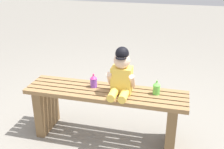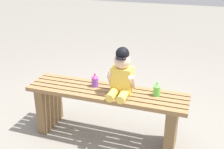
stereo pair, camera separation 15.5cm
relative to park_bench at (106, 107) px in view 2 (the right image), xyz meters
The scene contains 5 objects.
ground_plane 0.31m from the park_bench, 90.00° to the right, with size 16.00×16.00×0.00m, color gray.
park_bench is the anchor object (origin of this frame).
child_figure 0.37m from the park_bench, ahead, with size 0.23×0.27×0.40m.
sippy_cup_left 0.26m from the park_bench, 159.58° to the left, with size 0.06×0.06×0.12m.
sippy_cup_right 0.49m from the park_bench, ahead, with size 0.06×0.06×0.12m.
Camera 2 is at (0.73, -2.00, 1.54)m, focal length 43.99 mm.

